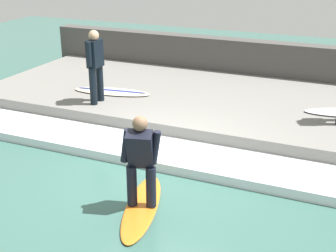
# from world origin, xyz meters

# --- Properties ---
(ground_plane) EXTENTS (28.00, 28.00, 0.00)m
(ground_plane) POSITION_xyz_m (0.00, 0.00, 0.00)
(ground_plane) COLOR #386056
(concrete_ledge) EXTENTS (4.40, 11.37, 0.42)m
(concrete_ledge) POSITION_xyz_m (3.32, 0.00, 0.21)
(concrete_ledge) COLOR slate
(concrete_ledge) RESTS_ON ground_plane
(back_wall) EXTENTS (0.50, 11.94, 1.31)m
(back_wall) POSITION_xyz_m (5.77, 0.00, 0.66)
(back_wall) COLOR #474442
(back_wall) RESTS_ON ground_plane
(wave_foam_crest) EXTENTS (1.20, 10.80, 0.18)m
(wave_foam_crest) POSITION_xyz_m (0.52, 0.00, 0.09)
(wave_foam_crest) COLOR silver
(wave_foam_crest) RESTS_ON ground_plane
(surfboard_riding) EXTENTS (2.07, 0.99, 0.06)m
(surfboard_riding) POSITION_xyz_m (-1.29, -0.30, 0.03)
(surfboard_riding) COLOR orange
(surfboard_riding) RESTS_ON ground_plane
(surfer_riding) EXTENTS (0.50, 0.62, 1.47)m
(surfer_riding) POSITION_xyz_m (-1.29, -0.30, 0.88)
(surfer_riding) COLOR black
(surfer_riding) RESTS_ON surfboard_riding
(surfer_waiting_near) EXTENTS (0.56, 0.24, 1.66)m
(surfer_waiting_near) POSITION_xyz_m (1.80, 2.35, 1.35)
(surfer_waiting_near) COLOR black
(surfer_waiting_near) RESTS_ON concrete_ledge
(surfboard_waiting_near) EXTENTS (0.87, 2.01, 0.07)m
(surfboard_waiting_near) POSITION_xyz_m (2.57, 2.41, 0.45)
(surfboard_waiting_near) COLOR beige
(surfboard_waiting_near) RESTS_ON concrete_ledge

